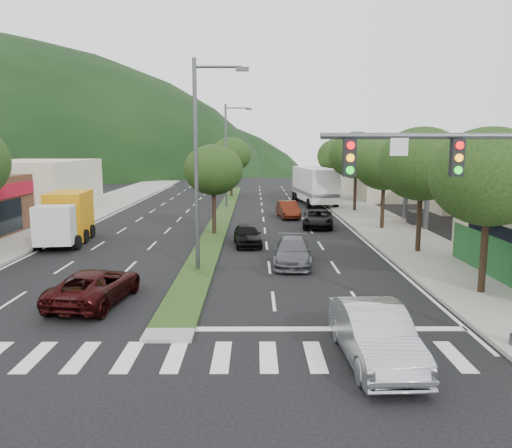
{
  "coord_description": "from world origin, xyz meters",
  "views": [
    {
      "loc": [
        2.75,
        -15.63,
        6.03
      ],
      "look_at": [
        2.84,
        11.77,
        1.73
      ],
      "focal_mm": 35.0,
      "sensor_mm": 36.0,
      "label": 1
    }
  ],
  "objects_px": {
    "car_queue_b": "(292,252)",
    "motorhome": "(314,185)",
    "sedan_silver": "(375,334)",
    "box_truck": "(67,219)",
    "traffic_signal": "(475,195)",
    "tree_med_far": "(231,155)",
    "tree_r_d": "(356,155)",
    "car_queue_a": "(247,235)",
    "tree_r_a": "(489,177)",
    "tree_med_near": "(213,170)",
    "car_queue_c": "(288,210)",
    "streetlight_near": "(200,155)",
    "tree_r_c": "(384,164)",
    "streetlight_mid": "(228,151)",
    "tree_r_b": "(422,164)",
    "car_queue_d": "(318,219)",
    "suv_maroon": "(95,286)",
    "tree_r_e": "(338,156)"
  },
  "relations": [
    {
      "from": "tree_med_near",
      "to": "tree_med_far",
      "type": "relative_size",
      "value": 0.87
    },
    {
      "from": "tree_r_b",
      "to": "tree_med_near",
      "type": "bearing_deg",
      "value": 153.43
    },
    {
      "from": "traffic_signal",
      "to": "tree_r_d",
      "type": "distance_m",
      "value": 31.68
    },
    {
      "from": "tree_r_c",
      "to": "tree_r_b",
      "type": "bearing_deg",
      "value": -90.0
    },
    {
      "from": "tree_r_c",
      "to": "car_queue_c",
      "type": "distance_m",
      "value": 9.78
    },
    {
      "from": "car_queue_a",
      "to": "car_queue_d",
      "type": "distance_m",
      "value": 8.62
    },
    {
      "from": "tree_r_b",
      "to": "tree_med_far",
      "type": "relative_size",
      "value": 1.0
    },
    {
      "from": "tree_r_c",
      "to": "car_queue_d",
      "type": "bearing_deg",
      "value": 165.07
    },
    {
      "from": "tree_r_b",
      "to": "motorhome",
      "type": "xyz_separation_m",
      "value": [
        -3.0,
        24.24,
        -3.02
      ]
    },
    {
      "from": "tree_r_c",
      "to": "tree_r_d",
      "type": "xyz_separation_m",
      "value": [
        0.0,
        10.0,
        0.43
      ]
    },
    {
      "from": "box_truck",
      "to": "traffic_signal",
      "type": "bearing_deg",
      "value": 130.43
    },
    {
      "from": "suv_maroon",
      "to": "motorhome",
      "type": "xyz_separation_m",
      "value": [
        12.39,
        33.23,
        1.33
      ]
    },
    {
      "from": "sedan_silver",
      "to": "tree_med_far",
      "type": "bearing_deg",
      "value": 94.7
    },
    {
      "from": "sedan_silver",
      "to": "car_queue_b",
      "type": "height_order",
      "value": "sedan_silver"
    },
    {
      "from": "streetlight_mid",
      "to": "car_queue_a",
      "type": "height_order",
      "value": "streetlight_mid"
    },
    {
      "from": "sedan_silver",
      "to": "box_truck",
      "type": "distance_m",
      "value": 23.22
    },
    {
      "from": "car_queue_c",
      "to": "tree_med_near",
      "type": "bearing_deg",
      "value": -130.62
    },
    {
      "from": "tree_med_far",
      "to": "suv_maroon",
      "type": "height_order",
      "value": "tree_med_far"
    },
    {
      "from": "sedan_silver",
      "to": "box_truck",
      "type": "height_order",
      "value": "box_truck"
    },
    {
      "from": "tree_med_near",
      "to": "motorhome",
      "type": "relative_size",
      "value": 0.6
    },
    {
      "from": "traffic_signal",
      "to": "tree_med_far",
      "type": "distance_m",
      "value": 46.43
    },
    {
      "from": "traffic_signal",
      "to": "streetlight_near",
      "type": "bearing_deg",
      "value": 132.77
    },
    {
      "from": "car_queue_c",
      "to": "box_truck",
      "type": "distance_m",
      "value": 18.25
    },
    {
      "from": "tree_r_c",
      "to": "tree_med_near",
      "type": "distance_m",
      "value": 12.17
    },
    {
      "from": "car_queue_c",
      "to": "tree_r_b",
      "type": "bearing_deg",
      "value": -71.99
    },
    {
      "from": "tree_med_near",
      "to": "car_queue_c",
      "type": "relative_size",
      "value": 1.41
    },
    {
      "from": "tree_r_d",
      "to": "car_queue_a",
      "type": "distance_m",
      "value": 18.97
    },
    {
      "from": "tree_r_e",
      "to": "sedan_silver",
      "type": "bearing_deg",
      "value": -97.9
    },
    {
      "from": "tree_med_far",
      "to": "tree_med_near",
      "type": "bearing_deg",
      "value": -90.0
    },
    {
      "from": "box_truck",
      "to": "tree_r_c",
      "type": "bearing_deg",
      "value": -173.89
    },
    {
      "from": "car_queue_a",
      "to": "tree_r_b",
      "type": "bearing_deg",
      "value": -19.03
    },
    {
      "from": "streetlight_mid",
      "to": "car_queue_d",
      "type": "distance_m",
      "value": 14.74
    },
    {
      "from": "streetlight_near",
      "to": "tree_med_near",
      "type": "bearing_deg",
      "value": 91.18
    },
    {
      "from": "tree_r_e",
      "to": "streetlight_near",
      "type": "height_order",
      "value": "streetlight_near"
    },
    {
      "from": "tree_r_e",
      "to": "streetlight_mid",
      "type": "xyz_separation_m",
      "value": [
        -11.79,
        -7.0,
        0.69
      ]
    },
    {
      "from": "tree_r_d",
      "to": "car_queue_c",
      "type": "xyz_separation_m",
      "value": [
        -6.39,
        -3.81,
        -4.48
      ]
    },
    {
      "from": "tree_r_b",
      "to": "sedan_silver",
      "type": "height_order",
      "value": "tree_r_b"
    },
    {
      "from": "tree_r_a",
      "to": "motorhome",
      "type": "relative_size",
      "value": 0.66
    },
    {
      "from": "tree_r_c",
      "to": "streetlight_mid",
      "type": "relative_size",
      "value": 0.65
    },
    {
      "from": "tree_r_d",
      "to": "tree_med_near",
      "type": "relative_size",
      "value": 1.19
    },
    {
      "from": "tree_med_near",
      "to": "streetlight_mid",
      "type": "height_order",
      "value": "streetlight_mid"
    },
    {
      "from": "sedan_silver",
      "to": "traffic_signal",
      "type": "bearing_deg",
      "value": 12.31
    },
    {
      "from": "car_queue_b",
      "to": "motorhome",
      "type": "relative_size",
      "value": 0.46
    },
    {
      "from": "tree_r_a",
      "to": "streetlight_near",
      "type": "height_order",
      "value": "streetlight_near"
    },
    {
      "from": "suv_maroon",
      "to": "car_queue_b",
      "type": "relative_size",
      "value": 1.05
    },
    {
      "from": "suv_maroon",
      "to": "car_queue_c",
      "type": "relative_size",
      "value": 1.15
    },
    {
      "from": "tree_r_a",
      "to": "tree_med_far",
      "type": "xyz_separation_m",
      "value": [
        -12.0,
        40.0,
        0.19
      ]
    },
    {
      "from": "streetlight_mid",
      "to": "tree_r_c",
      "type": "bearing_deg",
      "value": -47.78
    },
    {
      "from": "tree_r_b",
      "to": "box_truck",
      "type": "distance_m",
      "value": 21.55
    },
    {
      "from": "tree_r_a",
      "to": "car_queue_a",
      "type": "height_order",
      "value": "tree_r_a"
    }
  ]
}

